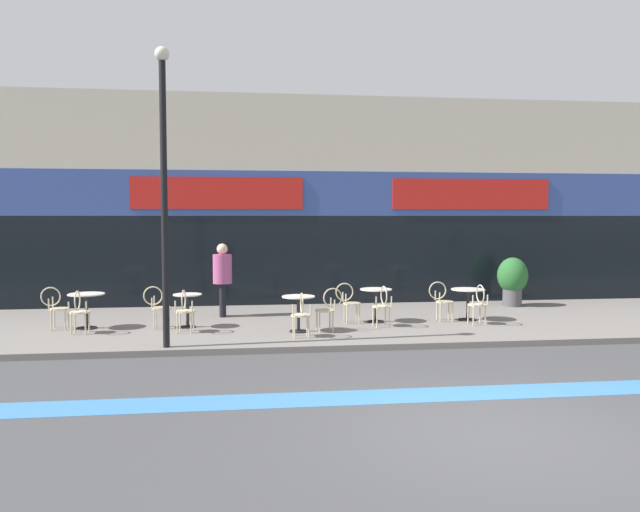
{
  "coord_description": "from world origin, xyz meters",
  "views": [
    {
      "loc": [
        -2.91,
        -6.74,
        2.51
      ],
      "look_at": [
        -1.19,
        6.62,
        1.65
      ],
      "focal_mm": 35.0,
      "sensor_mm": 36.0,
      "label": 1
    }
  ],
  "objects_px": {
    "bistro_table_2": "(298,306)",
    "cafe_chair_1_side": "(158,304)",
    "cafe_chair_2_side": "(328,306)",
    "cafe_chair_1_near": "(185,308)",
    "lamp_post": "(164,176)",
    "cafe_chair_3_side": "(349,300)",
    "bistro_table_4": "(468,298)",
    "cafe_chair_0_near": "(79,309)",
    "cafe_chair_3_near": "(382,303)",
    "pedestrian_near_end": "(222,273)",
    "planter_pot": "(513,279)",
    "bistro_table_3": "(376,298)",
    "bistro_table_1": "(188,304)",
    "cafe_chair_2_near": "(301,312)",
    "cafe_chair_4_side": "(441,298)",
    "cafe_chair_0_side": "(56,305)",
    "bistro_table_0": "(86,303)",
    "cafe_chair_4_near": "(478,302)"
  },
  "relations": [
    {
      "from": "cafe_chair_3_near",
      "to": "bistro_table_3",
      "type": "bearing_deg",
      "value": -4.51
    },
    {
      "from": "bistro_table_2",
      "to": "cafe_chair_1_side",
      "type": "relative_size",
      "value": 0.83
    },
    {
      "from": "bistro_table_1",
      "to": "cafe_chair_0_near",
      "type": "xyz_separation_m",
      "value": [
        -2.12,
        -0.49,
        0.01
      ]
    },
    {
      "from": "cafe_chair_1_near",
      "to": "lamp_post",
      "type": "distance_m",
      "value": 2.94
    },
    {
      "from": "planter_pot",
      "to": "lamp_post",
      "type": "bearing_deg",
      "value": -153.93
    },
    {
      "from": "cafe_chair_1_side",
      "to": "cafe_chair_3_side",
      "type": "xyz_separation_m",
      "value": [
        4.16,
        0.15,
        0.0
      ]
    },
    {
      "from": "cafe_chair_2_near",
      "to": "cafe_chair_4_side",
      "type": "xyz_separation_m",
      "value": [
        3.37,
        1.57,
        0.0
      ]
    },
    {
      "from": "bistro_table_2",
      "to": "cafe_chair_0_near",
      "type": "xyz_separation_m",
      "value": [
        -4.43,
        0.32,
        -0.01
      ]
    },
    {
      "from": "cafe_chair_3_side",
      "to": "planter_pot",
      "type": "distance_m",
      "value": 5.19
    },
    {
      "from": "bistro_table_2",
      "to": "cafe_chair_1_side",
      "type": "height_order",
      "value": "cafe_chair_1_side"
    },
    {
      "from": "bistro_table_3",
      "to": "bistro_table_4",
      "type": "bearing_deg",
      "value": -0.39
    },
    {
      "from": "bistro_table_4",
      "to": "cafe_chair_3_side",
      "type": "relative_size",
      "value": 0.85
    },
    {
      "from": "bistro_table_2",
      "to": "cafe_chair_2_near",
      "type": "relative_size",
      "value": 0.83
    },
    {
      "from": "cafe_chair_1_side",
      "to": "cafe_chair_3_near",
      "type": "relative_size",
      "value": 1.0
    },
    {
      "from": "cafe_chair_3_near",
      "to": "cafe_chair_4_side",
      "type": "xyz_separation_m",
      "value": [
        1.52,
        0.61,
        0.0
      ]
    },
    {
      "from": "cafe_chair_0_near",
      "to": "cafe_chair_3_near",
      "type": "xyz_separation_m",
      "value": [
        6.29,
        0.01,
        0.0
      ]
    },
    {
      "from": "cafe_chair_4_side",
      "to": "cafe_chair_1_side",
      "type": "bearing_deg",
      "value": -177.18
    },
    {
      "from": "cafe_chair_1_side",
      "to": "pedestrian_near_end",
      "type": "distance_m",
      "value": 1.99
    },
    {
      "from": "bistro_table_4",
      "to": "cafe_chair_4_side",
      "type": "height_order",
      "value": "cafe_chair_4_side"
    },
    {
      "from": "cafe_chair_1_near",
      "to": "lamp_post",
      "type": "xyz_separation_m",
      "value": [
        -0.21,
        -1.38,
        2.58
      ]
    },
    {
      "from": "cafe_chair_0_near",
      "to": "pedestrian_near_end",
      "type": "bearing_deg",
      "value": -55.76
    },
    {
      "from": "bistro_table_3",
      "to": "cafe_chair_2_near",
      "type": "xyz_separation_m",
      "value": [
        -1.84,
        -1.58,
        -0.02
      ]
    },
    {
      "from": "cafe_chair_0_side",
      "to": "bistro_table_4",
      "type": "bearing_deg",
      "value": -2.79
    },
    {
      "from": "bistro_table_2",
      "to": "bistro_table_3",
      "type": "bearing_deg",
      "value": 27.47
    },
    {
      "from": "cafe_chair_1_side",
      "to": "bistro_table_3",
      "type": "bearing_deg",
      "value": 2.02
    },
    {
      "from": "bistro_table_0",
      "to": "bistro_table_2",
      "type": "distance_m",
      "value": 4.53
    },
    {
      "from": "cafe_chair_1_side",
      "to": "cafe_chair_2_side",
      "type": "relative_size",
      "value": 1.0
    },
    {
      "from": "lamp_post",
      "to": "bistro_table_1",
      "type": "bearing_deg",
      "value": 83.78
    },
    {
      "from": "cafe_chair_2_near",
      "to": "cafe_chair_2_side",
      "type": "distance_m",
      "value": 0.89
    },
    {
      "from": "bistro_table_2",
      "to": "bistro_table_3",
      "type": "distance_m",
      "value": 2.08
    },
    {
      "from": "bistro_table_2",
      "to": "cafe_chair_2_near",
      "type": "bearing_deg",
      "value": -89.98
    },
    {
      "from": "bistro_table_4",
      "to": "cafe_chair_2_near",
      "type": "xyz_separation_m",
      "value": [
        -4.0,
        -1.57,
        -0.0
      ]
    },
    {
      "from": "bistro_table_2",
      "to": "bistro_table_3",
      "type": "relative_size",
      "value": 0.99
    },
    {
      "from": "bistro_table_1",
      "to": "bistro_table_2",
      "type": "distance_m",
      "value": 2.45
    },
    {
      "from": "cafe_chair_2_side",
      "to": "planter_pot",
      "type": "bearing_deg",
      "value": -155.61
    },
    {
      "from": "bistro_table_3",
      "to": "cafe_chair_0_near",
      "type": "distance_m",
      "value": 6.31
    },
    {
      "from": "cafe_chair_3_near",
      "to": "lamp_post",
      "type": "bearing_deg",
      "value": 104.11
    },
    {
      "from": "cafe_chair_0_side",
      "to": "cafe_chair_2_near",
      "type": "height_order",
      "value": "same"
    },
    {
      "from": "bistro_table_2",
      "to": "cafe_chair_1_side",
      "type": "distance_m",
      "value": 3.05
    },
    {
      "from": "cafe_chair_4_side",
      "to": "bistro_table_4",
      "type": "bearing_deg",
      "value": 1.4
    },
    {
      "from": "cafe_chair_0_side",
      "to": "cafe_chair_4_side",
      "type": "height_order",
      "value": "same"
    },
    {
      "from": "cafe_chair_4_side",
      "to": "bistro_table_3",
      "type": "bearing_deg",
      "value": -178.89
    },
    {
      "from": "cafe_chair_4_near",
      "to": "planter_pot",
      "type": "relative_size",
      "value": 0.7
    },
    {
      "from": "bistro_table_4",
      "to": "cafe_chair_3_near",
      "type": "distance_m",
      "value": 2.23
    },
    {
      "from": "bistro_table_4",
      "to": "planter_pot",
      "type": "relative_size",
      "value": 0.59
    },
    {
      "from": "cafe_chair_3_near",
      "to": "cafe_chair_3_side",
      "type": "bearing_deg",
      "value": 40.31
    },
    {
      "from": "bistro_table_4",
      "to": "cafe_chair_3_side",
      "type": "height_order",
      "value": "cafe_chair_3_side"
    },
    {
      "from": "bistro_table_3",
      "to": "cafe_chair_3_near",
      "type": "bearing_deg",
      "value": -89.38
    },
    {
      "from": "bistro_table_4",
      "to": "planter_pot",
      "type": "bearing_deg",
      "value": 45.47
    },
    {
      "from": "cafe_chair_1_side",
      "to": "cafe_chair_2_side",
      "type": "xyz_separation_m",
      "value": [
        3.56,
        -0.8,
        0.0
      ]
    }
  ]
}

